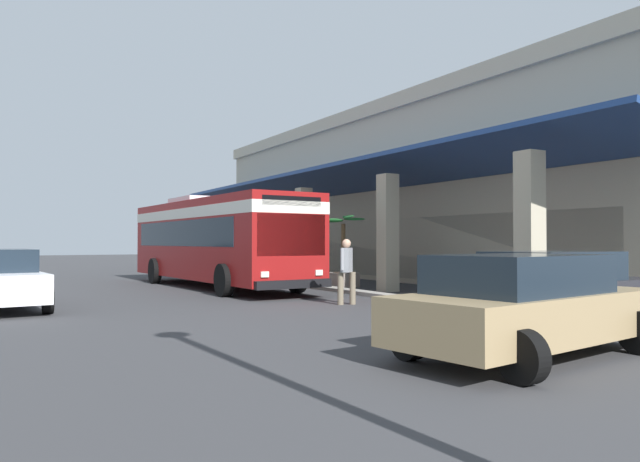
% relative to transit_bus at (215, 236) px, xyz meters
% --- Properties ---
extents(ground, '(120.00, 120.00, 0.00)m').
position_rel_transit_bus_xyz_m(ground, '(1.55, 8.57, -1.85)').
color(ground, '#38383A').
extents(curb_strip, '(35.16, 0.50, 0.12)m').
position_rel_transit_bus_xyz_m(curb_strip, '(-1.24, 2.89, -1.79)').
color(curb_strip, '#9E998E').
rests_on(curb_strip, ground).
extents(plaza_building, '(29.60, 14.00, 7.71)m').
position_rel_transit_bus_xyz_m(plaza_building, '(-1.24, 12.52, 2.00)').
color(plaza_building, '#B2A88E').
rests_on(plaza_building, ground).
extents(transit_bus, '(11.32, 3.17, 3.34)m').
position_rel_transit_bus_xyz_m(transit_bus, '(0.00, 0.00, 0.00)').
color(transit_bus, maroon).
rests_on(transit_bus, ground).
extents(parked_sedan_charcoal, '(2.68, 4.53, 1.47)m').
position_rel_transit_bus_xyz_m(parked_sedan_charcoal, '(13.08, 2.04, -1.10)').
color(parked_sedan_charcoal, '#232328').
rests_on(parked_sedan_charcoal, ground).
extents(parked_sedan_tan, '(2.83, 4.60, 1.47)m').
position_rel_transit_bus_xyz_m(parked_sedan_tan, '(14.71, -0.76, -1.10)').
color(parked_sedan_tan, '#9E845B').
rests_on(parked_sedan_tan, ground).
extents(pedestrian, '(0.51, 0.58, 1.72)m').
position_rel_transit_bus_xyz_m(pedestrian, '(7.41, 0.91, -0.88)').
color(pedestrian, '#726651').
rests_on(pedestrian, ground).
extents(potted_palm, '(1.80, 1.66, 2.64)m').
position_rel_transit_bus_xyz_m(potted_palm, '(2.22, 4.10, -1.18)').
color(potted_palm, gray).
rests_on(potted_palm, ground).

